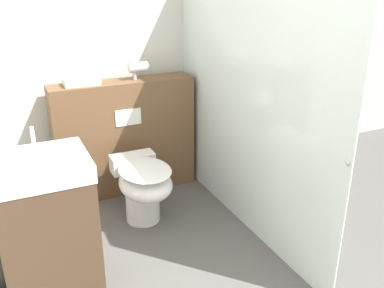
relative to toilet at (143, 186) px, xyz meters
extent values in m
cube|color=silver|center=(0.21, 0.82, 0.94)|extent=(8.00, 0.06, 2.50)
cube|color=brown|center=(0.05, 0.60, 0.19)|extent=(1.22, 0.25, 1.01)
cube|color=white|center=(0.05, 0.47, 0.41)|extent=(0.22, 0.01, 0.14)
cube|color=silver|center=(0.70, -0.29, 0.65)|extent=(0.01, 2.15, 1.93)
sphere|color=#B2B2B7|center=(0.70, -1.33, 0.61)|extent=(0.04, 0.04, 0.04)
cylinder|color=white|center=(0.00, 0.03, -0.14)|extent=(0.27, 0.27, 0.34)
ellipsoid|color=white|center=(0.00, -0.06, 0.05)|extent=(0.40, 0.51, 0.21)
ellipsoid|color=white|center=(0.00, -0.06, 0.16)|extent=(0.39, 0.50, 0.02)
cube|color=white|center=(0.00, 0.25, 0.10)|extent=(0.35, 0.15, 0.14)
cube|color=#473323|center=(-0.77, -0.52, 0.09)|extent=(0.53, 0.47, 0.80)
cube|color=white|center=(-0.77, -0.52, 0.54)|extent=(0.54, 0.48, 0.10)
cylinder|color=silver|center=(-0.77, -0.39, 0.66)|extent=(0.02, 0.02, 0.14)
cylinder|color=#B7B7BC|center=(0.19, 0.58, 0.80)|extent=(0.16, 0.09, 0.09)
cone|color=#B7B7BC|center=(0.29, 0.58, 0.80)|extent=(0.03, 0.07, 0.07)
cylinder|color=#B7B7BC|center=(0.16, 0.58, 0.74)|extent=(0.03, 0.03, 0.10)
cube|color=beige|center=(-0.28, 0.61, 0.72)|extent=(0.28, 0.18, 0.05)
camera|label=1|loc=(-0.91, -2.83, 1.54)|focal=40.00mm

